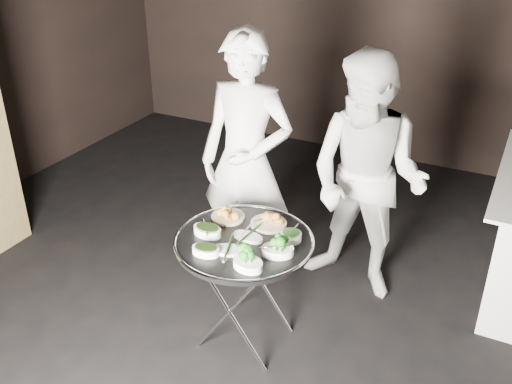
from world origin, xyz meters
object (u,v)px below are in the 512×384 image
at_px(tray_stand, 244,287).
at_px(waiter_right, 367,180).
at_px(waiter_left, 246,163).
at_px(serving_tray, 244,241).

bearing_deg(tray_stand, waiter_right, 61.84).
relative_size(waiter_left, waiter_right, 1.06).
height_order(tray_stand, waiter_right, waiter_right).
bearing_deg(serving_tray, tray_stand, 104.04).
bearing_deg(waiter_right, waiter_left, -157.06).
relative_size(serving_tray, waiter_right, 0.48).
distance_m(tray_stand, serving_tray, 0.32).
distance_m(serving_tray, waiter_left, 0.72).
height_order(waiter_left, waiter_right, waiter_left).
height_order(serving_tray, waiter_right, waiter_right).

